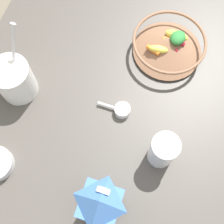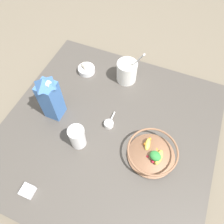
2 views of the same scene
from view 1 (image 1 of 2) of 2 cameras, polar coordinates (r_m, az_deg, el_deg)
ground_plane at (r=1.04m, az=3.33°, el=-0.95°), size 6.00×6.00×0.00m
countertop at (r=1.01m, az=3.40°, el=-0.51°), size 1.09×1.09×0.05m
fruit_bowl at (r=1.07m, az=10.33°, el=11.95°), size 0.24×0.24×0.08m
milk_carton at (r=0.79m, az=-1.98°, el=-16.77°), size 0.09×0.09×0.28m
yogurt_tub at (r=1.00m, az=-17.49°, el=5.80°), size 0.12×0.16×0.24m
drinking_cup at (r=0.89m, az=9.29°, el=-6.96°), size 0.08×0.08×0.13m
measuring_scoop at (r=0.98m, az=1.76°, el=0.38°), size 0.11×0.05×0.03m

